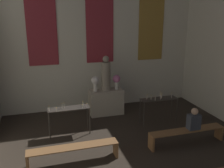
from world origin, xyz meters
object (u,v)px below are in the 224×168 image
candle_rack_left (69,112)px  statue (106,75)px  pew_back_right (187,133)px  flower_vase_left (95,82)px  flower_vase_right (116,80)px  candle_rack_right (159,102)px  pew_back_left (73,150)px  altar (106,102)px  person_seated (194,120)px

candle_rack_left → statue: bearing=39.0°
statue → pew_back_right: 3.63m
flower_vase_left → flower_vase_right: bearing=0.0°
candle_rack_right → candle_rack_left: bearing=-180.0°
statue → pew_back_left: statue is taller
statue → pew_back_left: 3.63m
altar → candle_rack_right: size_ratio=0.97×
altar → flower_vase_right: (0.42, 0.00, 0.85)m
candle_rack_right → person_seated: person_seated is taller
pew_back_left → flower_vase_right: bearing=54.5°
candle_rack_right → pew_back_right: (0.11, -1.68, -0.42)m
candle_rack_left → pew_back_left: candle_rack_left is taller
candle_rack_left → pew_back_left: (-0.10, -1.68, -0.41)m
candle_rack_left → person_seated: (3.49, -1.68, -0.01)m
candle_rack_right → person_seated: size_ratio=2.00×
flower_vase_left → pew_back_left: flower_vase_left is taller
statue → candle_rack_right: size_ratio=1.00×
flower_vase_left → candle_rack_right: flower_vase_left is taller
statue → flower_vase_right: size_ratio=2.34×
flower_vase_left → pew_back_left: bearing=-113.3°
person_seated → pew_back_left: bearing=-180.0°
pew_back_left → flower_vase_left: bearing=66.7°
candle_rack_right → pew_back_right: 1.73m
person_seated → statue: bearing=122.6°
person_seated → candle_rack_right: bearing=100.3°
candle_rack_left → pew_back_left: bearing=-93.5°
statue → pew_back_right: bearing=-60.2°
flower_vase_left → person_seated: flower_vase_left is taller
flower_vase_right → person_seated: bearing=-63.5°
statue → flower_vase_left: size_ratio=2.34×
pew_back_left → person_seated: (3.59, 0.00, 0.41)m
flower_vase_right → candle_rack_right: (1.17, -1.29, -0.57)m
candle_rack_right → pew_back_left: candle_rack_right is taller
statue → candle_rack_left: size_ratio=1.00×
altar → flower_vase_left: flower_vase_left is taller
altar → flower_vase_right: bearing=0.0°
flower_vase_right → candle_rack_right: size_ratio=0.43×
statue → candle_rack_left: statue is taller
candle_rack_left → person_seated: size_ratio=2.00×
pew_back_right → person_seated: person_seated is taller
flower_vase_left → flower_vase_right: 0.84m
candle_rack_right → flower_vase_left: bearing=147.4°
pew_back_left → candle_rack_left: bearing=86.5°
flower_vase_right → candle_rack_left: (-2.01, -1.29, -0.57)m
flower_vase_left → candle_rack_right: (2.01, -1.29, -0.57)m
statue → candle_rack_left: bearing=-141.0°
flower_vase_right → candle_rack_right: bearing=-47.6°
pew_back_right → person_seated: bearing=0.0°
flower_vase_left → pew_back_right: size_ratio=0.24×
altar → pew_back_left: (-1.70, -2.97, -0.13)m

